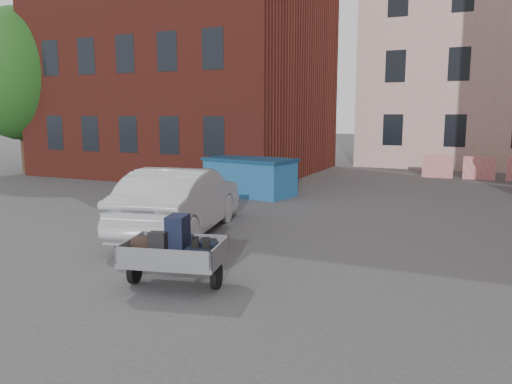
% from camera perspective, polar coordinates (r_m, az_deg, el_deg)
% --- Properties ---
extents(ground, '(120.00, 120.00, 0.00)m').
position_cam_1_polar(ground, '(9.94, -1.80, -7.76)').
color(ground, '#38383A').
rests_on(ground, ground).
extents(building_brick, '(12.00, 10.00, 14.00)m').
position_cam_1_polar(building_brick, '(25.60, -7.53, 18.25)').
color(building_brick, '#591E16').
rests_on(building_brick, ground).
extents(far_building, '(6.00, 6.00, 8.00)m').
position_cam_1_polar(far_building, '(38.98, -14.39, 10.42)').
color(far_building, maroon).
rests_on(far_building, ground).
extents(tree, '(5.28, 5.28, 8.30)m').
position_cam_1_polar(tree, '(26.84, -25.39, 13.11)').
color(tree, '#3D2B1C').
rests_on(tree, ground).
extents(barriers, '(4.70, 0.18, 1.00)m').
position_cam_1_polar(barriers, '(23.67, 24.15, 2.50)').
color(barriers, red).
rests_on(barriers, ground).
extents(trailer, '(1.81, 1.94, 1.20)m').
position_cam_1_polar(trailer, '(8.44, -9.39, -6.66)').
color(trailer, black).
rests_on(trailer, ground).
extents(dumpster, '(3.38, 2.19, 1.31)m').
position_cam_1_polar(dumpster, '(17.54, -0.72, 1.79)').
color(dumpster, '#1E578E').
rests_on(dumpster, ground).
extents(silver_car, '(2.68, 5.08, 1.59)m').
position_cam_1_polar(silver_car, '(12.09, -8.57, -0.95)').
color(silver_car, '#9B9EA2').
rests_on(silver_car, ground).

